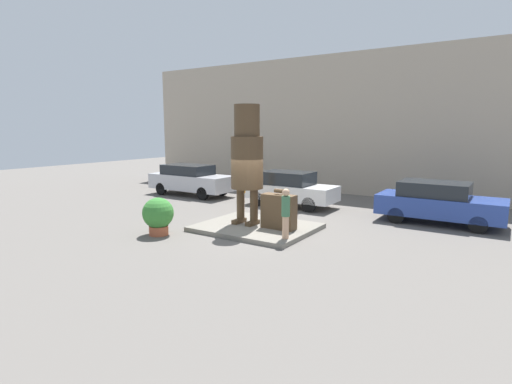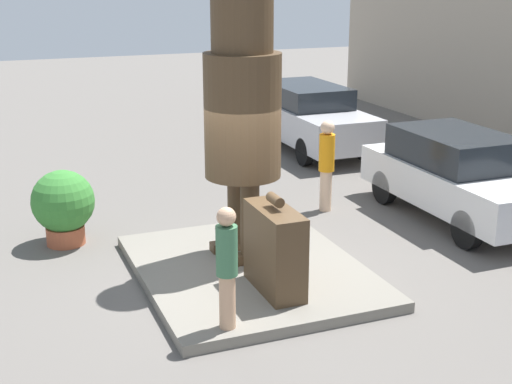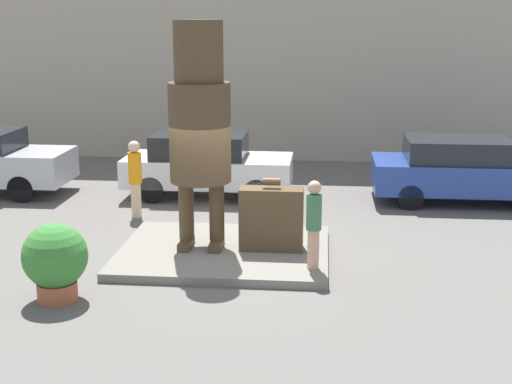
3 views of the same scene
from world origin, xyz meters
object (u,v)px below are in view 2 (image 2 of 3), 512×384
Objects in this scene: giant_suitcase at (275,249)px; parked_car_silver at (307,115)px; tourist at (227,263)px; planter_pot at (63,205)px; worker_hivis at (327,162)px; parked_car_white at (458,174)px; statue_figure at (242,98)px.

parked_car_silver reaches higher than giant_suitcase.
planter_pot is (-4.08, -1.46, -0.33)m from tourist.
giant_suitcase is 9.01m from parked_car_silver.
planter_pot is at bearing -160.31° from tourist.
giant_suitcase is at bearing -36.87° from worker_hivis.
parked_car_white is at bearing 2.13° from parked_car_silver.
statue_figure is 3.69m from planter_pot.
giant_suitcase is 1.29m from tourist.
statue_figure is at bearing 51.85° from planter_pot.
giant_suitcase is 0.33× the size of parked_car_white.
parked_car_white is at bearing 98.30° from statue_figure.
parked_car_white is (-0.65, 4.46, -1.80)m from statue_figure.
tourist is at bearing 19.69° from planter_pot.
statue_figure reaches higher than giant_suitcase.
giant_suitcase is 4.08m from planter_pot.
worker_hivis reaches higher than planter_pot.
worker_hivis reaches higher than parked_car_silver.
giant_suitcase is 0.79× the size of worker_hivis.
parked_car_silver is at bearing 158.61° from worker_hivis.
giant_suitcase is 1.08× the size of planter_pot.
parked_car_silver is (-6.60, 4.24, -1.77)m from statue_figure.
tourist reaches higher than planter_pot.
giant_suitcase is at bearing -28.31° from parked_car_silver.
parked_car_white is at bearing 79.46° from planter_pot.
parked_car_white is at bearing 58.32° from worker_hivis.
parked_car_silver is 3.71× the size of planter_pot.
statue_figure reaches higher than planter_pot.
tourist is at bearing -25.24° from statue_figure.
worker_hivis is at bearing -121.68° from parked_car_white.
giant_suitcase reaches higher than planter_pot.
parked_car_silver is at bearing 151.69° from giant_suitcase.
parked_car_white is (5.95, 0.22, -0.03)m from parked_car_silver.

